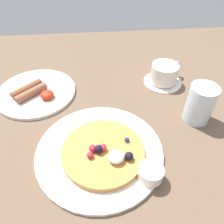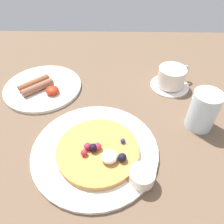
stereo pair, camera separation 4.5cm
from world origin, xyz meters
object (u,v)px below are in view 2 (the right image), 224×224
(breakfast_plate, at_px, (43,87))
(coffee_saucer, at_px, (169,85))
(pancake_plate, at_px, (95,150))
(syrup_ramekin, at_px, (142,176))
(water_glass, at_px, (203,110))
(coffee_cup, at_px, (172,76))

(breakfast_plate, distance_m, coffee_saucer, 0.41)
(pancake_plate, relative_size, breakfast_plate, 1.24)
(syrup_ramekin, bearing_deg, water_glass, 45.87)
(syrup_ramekin, distance_m, coffee_cup, 0.36)
(coffee_cup, bearing_deg, breakfast_plate, -176.99)
(syrup_ramekin, height_order, breakfast_plate, syrup_ramekin)
(pancake_plate, relative_size, coffee_cup, 2.81)
(syrup_ramekin, xyz_separation_m, water_glass, (0.16, 0.17, 0.03))
(pancake_plate, distance_m, coffee_cup, 0.35)
(syrup_ramekin, height_order, coffee_cup, coffee_cup)
(breakfast_plate, distance_m, water_glass, 0.48)
(breakfast_plate, height_order, coffee_saucer, breakfast_plate)
(coffee_saucer, distance_m, coffee_cup, 0.03)
(breakfast_plate, relative_size, coffee_cup, 2.27)
(water_glass, bearing_deg, breakfast_plate, 161.57)
(coffee_saucer, bearing_deg, breakfast_plate, -177.10)
(coffee_cup, bearing_deg, coffee_saucer, -148.17)
(coffee_saucer, xyz_separation_m, coffee_cup, (0.00, 0.00, 0.03))
(pancake_plate, height_order, coffee_saucer, pancake_plate)
(syrup_ramekin, height_order, coffee_saucer, syrup_ramekin)
(pancake_plate, distance_m, syrup_ramekin, 0.13)
(breakfast_plate, relative_size, coffee_saucer, 1.96)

